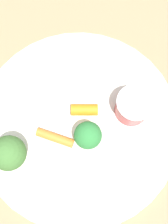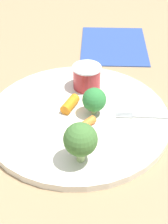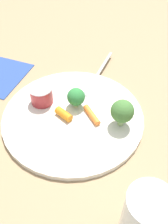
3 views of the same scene
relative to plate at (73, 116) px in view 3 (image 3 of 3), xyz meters
The scene contains 9 objects.
ground_plane 0.01m from the plate, ahead, with size 2.40×2.40×0.00m, color #917653.
plate is the anchor object (origin of this frame).
sauce_cup 0.09m from the plate, 163.04° to the right, with size 0.05×0.05×0.04m.
broccoli_floret_0 0.04m from the plate, 122.77° to the left, with size 0.04×0.04×0.05m.
broccoli_floret_1 0.11m from the plate, 31.53° to the left, with size 0.05×0.05×0.06m.
carrot_stick_0 0.02m from the plate, 113.15° to the right, with size 0.02×0.02×0.04m, color orange.
carrot_stick_1 0.04m from the plate, 37.48° to the left, with size 0.01×0.01×0.06m, color orange.
fork 0.16m from the plate, 114.06° to the left, with size 0.09×0.18×0.00m.
drinking_glass 0.27m from the plate, 19.11° to the right, with size 0.06×0.06×0.12m, color silver.
Camera 3 is at (0.29, -0.23, 0.41)m, focal length 40.18 mm.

